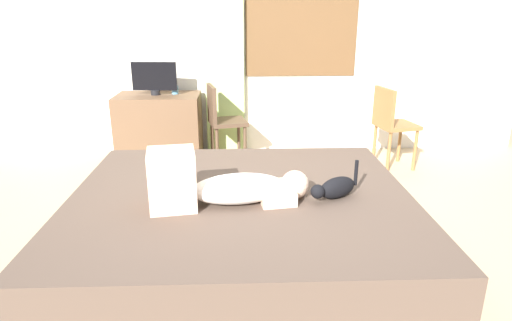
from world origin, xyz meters
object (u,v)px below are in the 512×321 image
(bed, at_px, (242,233))
(desk, at_px, (160,128))
(cup, at_px, (175,90))
(chair_by_desk, at_px, (221,118))
(chair_spare, at_px, (391,121))
(tv_monitor, at_px, (154,78))
(person_lying, at_px, (222,185))
(cat, at_px, (335,188))

(bed, relative_size, desk, 2.39)
(desk, height_order, cup, cup)
(chair_by_desk, bearing_deg, desk, 169.16)
(bed, height_order, chair_spare, chair_spare)
(bed, relative_size, tv_monitor, 4.48)
(bed, distance_m, chair_spare, 2.49)
(person_lying, xyz_separation_m, desk, (-0.78, 2.39, -0.27))
(desk, relative_size, cup, 10.29)
(person_lying, bearing_deg, tv_monitor, 108.49)
(chair_by_desk, bearing_deg, tv_monitor, 169.45)
(cat, bearing_deg, cup, 117.91)
(cat, height_order, desk, same)
(bed, bearing_deg, person_lying, -130.00)
(cup, xyz_separation_m, chair_spare, (2.28, -0.39, -0.28))
(tv_monitor, bearing_deg, chair_spare, -7.97)
(chair_spare, bearing_deg, cat, -116.85)
(bed, distance_m, person_lying, 0.42)
(desk, height_order, chair_by_desk, chair_by_desk)
(cat, xyz_separation_m, desk, (-1.45, 2.35, -0.23))
(tv_monitor, bearing_deg, desk, 0.00)
(person_lying, relative_size, cup, 10.79)
(tv_monitor, distance_m, chair_spare, 2.54)
(person_lying, xyz_separation_m, cat, (0.67, 0.05, -0.05))
(bed, height_order, cup, cup)
(person_lying, bearing_deg, chair_spare, 50.54)
(desk, relative_size, chair_by_desk, 1.05)
(cat, height_order, chair_by_desk, chair_by_desk)
(cat, bearing_deg, desk, 121.77)
(desk, distance_m, chair_spare, 2.49)
(cup, bearing_deg, bed, -73.04)
(chair_spare, bearing_deg, person_lying, -129.46)
(chair_by_desk, bearing_deg, cat, -70.97)
(bed, bearing_deg, desk, 111.46)
(tv_monitor, distance_m, chair_by_desk, 0.83)
(bed, height_order, chair_by_desk, chair_by_desk)
(person_lying, bearing_deg, desk, 108.08)
(desk, xyz_separation_m, tv_monitor, (-0.02, 0.00, 0.55))
(cup, bearing_deg, desk, -165.74)
(cup, distance_m, chair_spare, 2.33)
(cup, bearing_deg, person_lying, -76.27)
(person_lying, height_order, cat, person_lying)
(person_lying, relative_size, chair_by_desk, 1.10)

